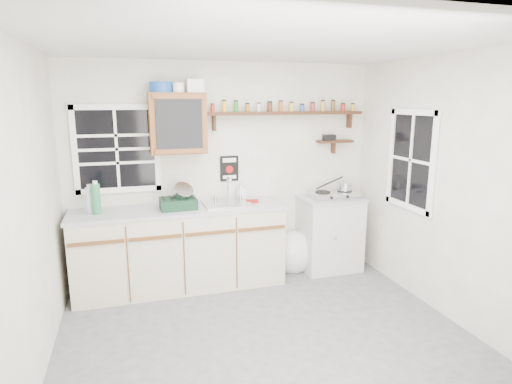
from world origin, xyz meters
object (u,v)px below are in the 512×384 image
upper_cabinet (178,123)px  spice_shelf (286,112)px  main_cabinet (181,247)px  dish_rack (180,200)px  right_cabinet (329,233)px  hotplate (334,194)px

upper_cabinet → spice_shelf: upper_cabinet is taller
main_cabinet → upper_cabinet: 1.37m
spice_shelf → dish_rack: (-1.31, -0.25, -0.92)m
right_cabinet → spice_shelf: 1.58m
main_cabinet → right_cabinet: (1.83, 0.03, -0.01)m
right_cabinet → hotplate: 0.49m
main_cabinet → upper_cabinet: bearing=76.3°
main_cabinet → spice_shelf: spice_shelf is taller
main_cabinet → dish_rack: 0.55m
upper_cabinet → hotplate: bearing=-4.3°
right_cabinet → main_cabinet: bearing=-179.2°
main_cabinet → hotplate: 1.93m
upper_cabinet → dish_rack: 0.83m
main_cabinet → dish_rack: bearing=-85.2°
upper_cabinet → hotplate: 2.03m
main_cabinet → upper_cabinet: (0.03, 0.14, 1.36)m
upper_cabinet → dish_rack: upper_cabinet is taller
main_cabinet → right_cabinet: size_ratio=2.54×
dish_rack → right_cabinet: bearing=0.2°
upper_cabinet → spice_shelf: (1.28, 0.07, 0.11)m
main_cabinet → upper_cabinet: upper_cabinet is taller
upper_cabinet → hotplate: (1.83, -0.14, -0.88)m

